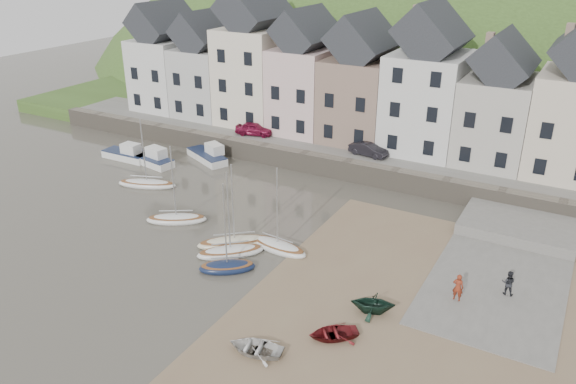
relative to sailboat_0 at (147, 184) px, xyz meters
The scene contains 24 objects.
ground 16.16m from the sailboat_0, 25.37° to the right, with size 160.00×160.00×0.00m, color #423E34.
quay_land 29.02m from the sailboat_0, 59.79° to the left, with size 90.00×30.00×1.50m, color #3B5722.
quay_street 19.98m from the sailboat_0, 42.92° to the left, with size 70.00×7.00×0.10m, color slate.
seawall 17.75m from the sailboat_0, 34.62° to the left, with size 70.00×1.20×1.80m, color slate.
beach 26.52m from the sailboat_0, 15.13° to the right, with size 18.00×26.00×0.06m, color #7D654C.
slipway 29.62m from the sailboat_0, ahead, with size 8.00×18.00×0.12m, color slate.
hillside 56.94m from the sailboat_0, 79.75° to the left, with size 134.40×84.00×84.00m.
townhouse_terrace 24.68m from the sailboat_0, 46.23° to the left, with size 61.05×8.00×13.93m.
sailboat_0 is the anchor object (origin of this frame).
sailboat_1 7.79m from the sailboat_0, 31.53° to the right, with size 4.71×3.66×6.32m.
sailboat_2 13.46m from the sailboat_0, 21.44° to the right, with size 4.98×4.53×6.32m.
sailboat_3 14.43m from the sailboat_0, 25.29° to the right, with size 4.39×4.23×6.32m.
sailboat_4 15.98m from the sailboat_0, 14.39° to the right, with size 4.77×1.96×6.32m.
sailboat_5 16.02m from the sailboat_0, 29.40° to the right, with size 3.85×3.37×6.32m.
motorboat_0 5.61m from the sailboat_0, 128.03° to the left, with size 5.79×2.71×1.70m.
motorboat_1 7.54m from the sailboat_0, 146.39° to the left, with size 4.94×1.80×1.70m.
motorboat_2 7.89m from the sailboat_0, 83.86° to the left, with size 5.49×3.76×1.70m.
rowboat_white 24.20m from the sailboat_0, 34.73° to the right, with size 2.08×2.91×0.60m, color silver.
rowboat_green 25.08m from the sailboat_0, 17.69° to the right, with size 2.16×2.50×1.32m, color #142E23.
rowboat_red 25.28m from the sailboat_0, 25.16° to the right, with size 1.93×2.70×0.56m, color maroon.
person_red 28.12m from the sailboat_0, ahead, with size 0.63×0.42×1.74m, color maroon.
person_dark 30.37m from the sailboat_0, ahead, with size 0.77×0.60×1.58m, color #222428.
car_left 13.11m from the sailboat_0, 76.06° to the left, with size 1.53×3.79×1.29m, color maroon.
car_right 20.03m from the sailboat_0, 39.11° to the left, with size 1.27×3.65×1.20m, color black.
Camera 1 is at (18.08, -26.31, 19.51)m, focal length 35.05 mm.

